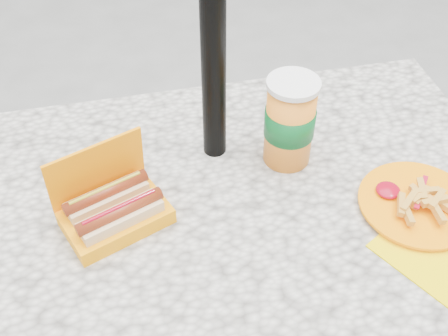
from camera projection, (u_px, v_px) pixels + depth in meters
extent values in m
cube|color=beige|center=(231.00, 209.00, 1.16)|extent=(1.20, 0.80, 0.05)
cylinder|color=black|center=(29.00, 250.00, 1.55)|extent=(0.07, 0.07, 0.70)
cylinder|color=black|center=(368.00, 192.00, 1.70)|extent=(0.07, 0.07, 0.70)
cylinder|color=black|center=(213.00, 5.00, 1.01)|extent=(0.05, 0.05, 2.20)
cube|color=#FF8600|center=(116.00, 217.00, 1.08)|extent=(0.23, 0.19, 0.03)
cube|color=#FF8600|center=(97.00, 170.00, 1.06)|extent=(0.19, 0.09, 0.13)
cube|color=#D2B98C|center=(122.00, 220.00, 1.05)|extent=(0.17, 0.10, 0.04)
cylinder|color=#89320B|center=(120.00, 211.00, 1.04)|extent=(0.17, 0.09, 0.03)
cylinder|color=maroon|center=(119.00, 207.00, 1.03)|extent=(0.14, 0.06, 0.01)
cube|color=#D2B98C|center=(108.00, 201.00, 1.09)|extent=(0.17, 0.10, 0.04)
cylinder|color=#89320B|center=(106.00, 192.00, 1.07)|extent=(0.17, 0.09, 0.03)
cylinder|color=#AD9F1F|center=(105.00, 188.00, 1.06)|extent=(0.14, 0.06, 0.01)
cube|color=#FFDC00|center=(436.00, 250.00, 1.05)|extent=(0.25, 0.25, 0.00)
cylinder|color=#FF8600|center=(417.00, 205.00, 1.12)|extent=(0.23, 0.23, 0.01)
cylinder|color=#FF8600|center=(418.00, 203.00, 1.12)|extent=(0.24, 0.24, 0.01)
cube|color=orange|center=(437.00, 199.00, 1.09)|extent=(0.05, 0.05, 0.01)
cube|color=orange|center=(401.00, 204.00, 1.09)|extent=(0.04, 0.06, 0.01)
cube|color=orange|center=(448.00, 208.00, 1.09)|extent=(0.04, 0.06, 0.01)
cube|color=orange|center=(407.00, 213.00, 1.07)|extent=(0.02, 0.06, 0.01)
cube|color=orange|center=(435.00, 201.00, 1.09)|extent=(0.06, 0.02, 0.01)
cube|color=orange|center=(421.00, 196.00, 1.11)|extent=(0.05, 0.05, 0.01)
cube|color=orange|center=(418.00, 194.00, 1.11)|extent=(0.05, 0.04, 0.01)
cube|color=orange|center=(409.00, 202.00, 1.09)|extent=(0.05, 0.05, 0.01)
cube|color=orange|center=(419.00, 199.00, 1.11)|extent=(0.05, 0.05, 0.01)
cube|color=orange|center=(422.00, 189.00, 1.11)|extent=(0.03, 0.06, 0.01)
cube|color=orange|center=(417.00, 202.00, 1.10)|extent=(0.06, 0.02, 0.01)
cube|color=orange|center=(421.00, 195.00, 1.10)|extent=(0.06, 0.03, 0.01)
cube|color=orange|center=(422.00, 194.00, 1.11)|extent=(0.04, 0.06, 0.01)
cube|color=orange|center=(426.00, 191.00, 1.10)|extent=(0.06, 0.02, 0.01)
cube|color=orange|center=(437.00, 212.00, 1.07)|extent=(0.02, 0.06, 0.01)
ellipsoid|color=maroon|center=(388.00, 190.00, 1.13)|extent=(0.05, 0.05, 0.01)
cube|color=#AF0D27|center=(421.00, 192.00, 1.11)|extent=(0.07, 0.08, 0.00)
cylinder|color=orange|center=(289.00, 124.00, 1.16)|extent=(0.10, 0.10, 0.19)
cylinder|color=#08541F|center=(290.00, 122.00, 1.16)|extent=(0.11, 0.11, 0.06)
cylinder|color=white|center=(294.00, 84.00, 1.09)|extent=(0.11, 0.11, 0.01)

